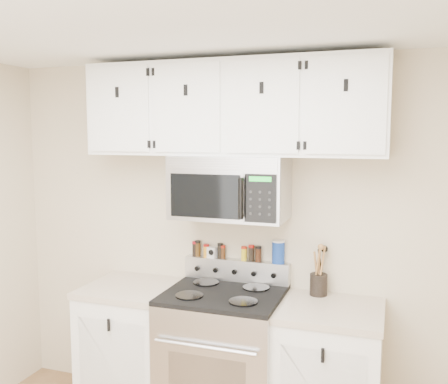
% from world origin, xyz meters
% --- Properties ---
extents(back_wall, '(3.50, 0.01, 2.50)m').
position_xyz_m(back_wall, '(0.00, 1.75, 1.25)').
color(back_wall, '#C5B194').
rests_on(back_wall, floor).
extents(range, '(0.76, 0.65, 1.10)m').
position_xyz_m(range, '(0.00, 1.43, 0.49)').
color(range, '#B7B7BA').
rests_on(range, floor).
extents(base_cabinet_left, '(0.64, 0.62, 0.92)m').
position_xyz_m(base_cabinet_left, '(-0.69, 1.45, 0.46)').
color(base_cabinet_left, white).
rests_on(base_cabinet_left, floor).
extents(base_cabinet_right, '(0.64, 0.62, 0.92)m').
position_xyz_m(base_cabinet_right, '(0.69, 1.45, 0.46)').
color(base_cabinet_right, white).
rests_on(base_cabinet_right, floor).
extents(microwave, '(0.76, 0.44, 0.42)m').
position_xyz_m(microwave, '(0.00, 1.55, 1.63)').
color(microwave, '#9E9EA3').
rests_on(microwave, back_wall).
extents(upper_cabinets, '(2.00, 0.35, 0.62)m').
position_xyz_m(upper_cabinets, '(-0.00, 1.58, 2.15)').
color(upper_cabinets, white).
rests_on(upper_cabinets, back_wall).
extents(utensil_crock, '(0.11, 0.11, 0.33)m').
position_xyz_m(utensil_crock, '(0.58, 1.66, 1.00)').
color(utensil_crock, black).
rests_on(utensil_crock, base_cabinet_right).
extents(kitchen_timer, '(0.08, 0.07, 0.08)m').
position_xyz_m(kitchen_timer, '(-0.18, 1.71, 1.14)').
color(kitchen_timer, silver).
rests_on(kitchen_timer, range).
extents(salt_canister, '(0.09, 0.09, 0.16)m').
position_xyz_m(salt_canister, '(0.30, 1.71, 1.18)').
color(salt_canister, '#163A98').
rests_on(salt_canister, range).
extents(spice_jar_0, '(0.04, 0.04, 0.11)m').
position_xyz_m(spice_jar_0, '(-0.32, 1.71, 1.16)').
color(spice_jar_0, black).
rests_on(spice_jar_0, range).
extents(spice_jar_1, '(0.04, 0.04, 0.12)m').
position_xyz_m(spice_jar_1, '(-0.30, 1.71, 1.16)').
color(spice_jar_1, '#432C10').
rests_on(spice_jar_1, range).
extents(spice_jar_2, '(0.04, 0.04, 0.09)m').
position_xyz_m(spice_jar_2, '(-0.23, 1.71, 1.15)').
color(spice_jar_2, orange).
rests_on(spice_jar_2, range).
extents(spice_jar_3, '(0.04, 0.04, 0.11)m').
position_xyz_m(spice_jar_3, '(-0.12, 1.71, 1.15)').
color(spice_jar_3, black).
rests_on(spice_jar_3, range).
extents(spice_jar_4, '(0.04, 0.04, 0.09)m').
position_xyz_m(spice_jar_4, '(-0.10, 1.71, 1.15)').
color(spice_jar_4, '#442510').
rests_on(spice_jar_4, range).
extents(spice_jar_5, '(0.04, 0.04, 0.10)m').
position_xyz_m(spice_jar_5, '(0.05, 1.71, 1.15)').
color(spice_jar_5, gold).
rests_on(spice_jar_5, range).
extents(spice_jar_6, '(0.04, 0.04, 0.11)m').
position_xyz_m(spice_jar_6, '(0.11, 1.71, 1.16)').
color(spice_jar_6, black).
rests_on(spice_jar_6, range).
extents(spice_jar_7, '(0.04, 0.04, 0.11)m').
position_xyz_m(spice_jar_7, '(0.16, 1.71, 1.15)').
color(spice_jar_7, '#3B1C0E').
rests_on(spice_jar_7, range).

